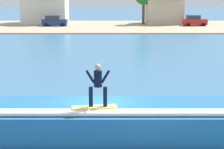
% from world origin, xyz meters
% --- Properties ---
extents(ground_plane, '(260.00, 260.00, 0.00)m').
position_xyz_m(ground_plane, '(0.00, 0.00, 0.00)').
color(ground_plane, teal).
extents(wave_crest, '(10.10, 3.35, 1.37)m').
position_xyz_m(wave_crest, '(0.61, -0.57, 0.64)').
color(wave_crest, '#23689E').
rests_on(wave_crest, ground_plane).
extents(surfboard, '(1.83, 0.71, 0.06)m').
position_xyz_m(surfboard, '(-0.16, -1.24, 1.40)').
color(surfboard, '#EAD159').
rests_on(surfboard, wave_crest).
extents(surfer, '(0.96, 0.32, 1.71)m').
position_xyz_m(surfer, '(-0.02, -1.21, 2.38)').
color(surfer, black).
rests_on(surfer, surfboard).
extents(shoreline_bank, '(120.00, 21.87, 0.13)m').
position_xyz_m(shoreline_bank, '(0.00, 48.34, 0.06)').
color(shoreline_bank, tan).
rests_on(shoreline_bank, ground_plane).
extents(car_near_shore, '(4.08, 2.22, 1.86)m').
position_xyz_m(car_near_shore, '(-8.95, 48.20, 0.95)').
color(car_near_shore, navy).
rests_on(car_near_shore, ground_plane).
extents(car_far_shore, '(3.88, 2.21, 1.86)m').
position_xyz_m(car_far_shore, '(14.19, 48.63, 0.95)').
color(car_far_shore, red).
rests_on(car_far_shore, ground_plane).
extents(house_with_chimney, '(9.49, 9.49, 7.79)m').
position_xyz_m(house_with_chimney, '(-11.30, 53.81, 4.08)').
color(house_with_chimney, silver).
rests_on(house_with_chimney, ground_plane).
extents(house_gabled_white, '(7.72, 7.72, 6.47)m').
position_xyz_m(house_gabled_white, '(9.65, 52.82, 3.63)').
color(house_gabled_white, beige).
rests_on(house_gabled_white, ground_plane).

